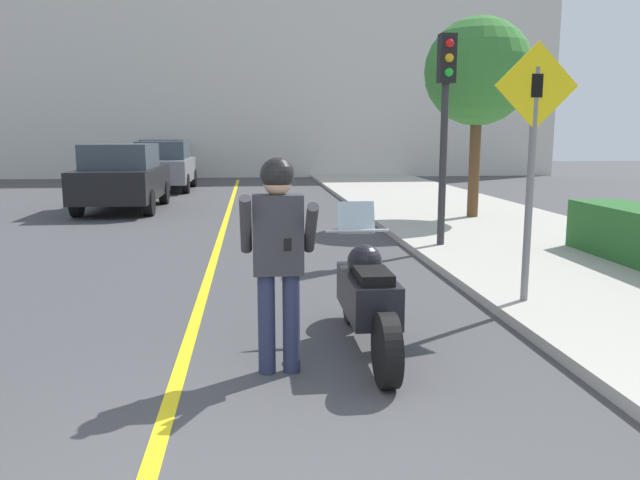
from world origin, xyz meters
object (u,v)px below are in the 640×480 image
traffic_light (445,100)px  parked_car_grey (165,165)px  street_tree (478,72)px  crossing_sign (533,148)px  person_biker (278,243)px  parked_car_white (163,159)px  motorcycle (367,297)px  parked_car_black (123,177)px

traffic_light → parked_car_grey: 13.64m
traffic_light → street_tree: size_ratio=0.79×
crossing_sign → parked_car_grey: crossing_sign is taller
person_biker → parked_car_white: 22.98m
motorcycle → parked_car_grey: (-4.02, 16.68, 0.36)m
crossing_sign → traffic_light: (0.13, 3.53, 0.69)m
street_tree → parked_car_black: bearing=159.8°
motorcycle → street_tree: street_tree is taller
crossing_sign → parked_car_white: size_ratio=0.66×
person_biker → crossing_sign: crossing_sign is taller
traffic_light → street_tree: (1.75, 3.40, 0.76)m
parked_car_black → parked_car_grey: size_ratio=1.00×
person_biker → parked_car_grey: person_biker is taller
motorcycle → parked_car_black: (-4.29, 10.99, 0.36)m
crossing_sign → motorcycle: bearing=-151.3°
parked_car_white → motorcycle: bearing=-77.8°
parked_car_black → motorcycle: bearing=-68.7°
parked_car_black → street_tree: bearing=-20.2°
crossing_sign → parked_car_grey: bearing=111.0°
street_tree → parked_car_black: street_tree is taller
motorcycle → parked_car_grey: bearing=103.5°
motorcycle → parked_car_white: bearing=102.2°
crossing_sign → parked_car_black: bearing=122.2°
crossing_sign → parked_car_black: 11.76m
crossing_sign → street_tree: size_ratio=0.65×
motorcycle → crossing_sign: 2.58m
parked_car_black → parked_car_grey: same height
parked_car_grey → parked_car_white: 5.54m
street_tree → parked_car_grey: (-7.86, 8.69, -2.37)m
parked_car_black → traffic_light: bearing=-45.0°
motorcycle → person_biker: size_ratio=1.29×
person_biker → parked_car_grey: (-3.21, 17.15, -0.22)m
motorcycle → person_biker: bearing=-150.0°
motorcycle → parked_car_black: bearing=111.3°
traffic_light → street_tree: bearing=62.7°
motorcycle → person_biker: (-0.81, -0.47, 0.58)m
person_biker → street_tree: (4.65, 8.47, 2.15)m
parked_car_black → parked_car_grey: bearing=87.2°
street_tree → parked_car_white: 16.77m
motorcycle → crossing_sign: (1.96, 1.07, 1.28)m
traffic_light → parked_car_grey: traffic_light is taller
motorcycle → parked_car_white: parked_car_white is taller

